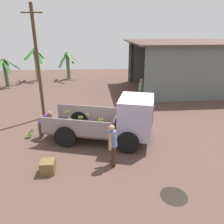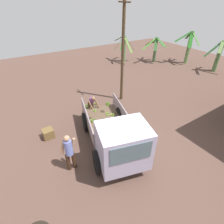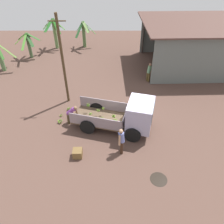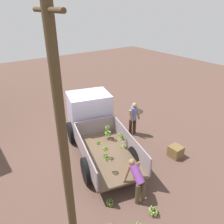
% 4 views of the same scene
% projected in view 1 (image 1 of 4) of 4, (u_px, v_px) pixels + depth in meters
% --- Properties ---
extents(ground, '(36.00, 36.00, 0.00)m').
position_uv_depth(ground, '(123.00, 138.00, 10.10)').
color(ground, brown).
extents(mud_patch_0, '(0.83, 0.83, 0.01)m').
position_uv_depth(mud_patch_0, '(174.00, 196.00, 6.61)').
color(mud_patch_0, black).
rests_on(mud_patch_0, ground).
extents(cargo_truck, '(4.96, 2.95, 2.06)m').
position_uv_depth(cargo_truck, '(124.00, 119.00, 9.44)').
color(cargo_truck, brown).
rests_on(cargo_truck, ground).
extents(warehouse_shed, '(8.85, 7.42, 3.79)m').
position_uv_depth(warehouse_shed, '(191.00, 55.00, 17.18)').
color(warehouse_shed, slate).
rests_on(warehouse_shed, ground).
extents(utility_pole, '(1.02, 0.17, 5.90)m').
position_uv_depth(utility_pole, '(38.00, 64.00, 11.28)').
color(utility_pole, '#493621').
rests_on(utility_pole, ground).
extents(banana_palm_0, '(2.31, 2.70, 2.37)m').
position_uv_depth(banana_palm_0, '(5.00, 72.00, 18.39)').
color(banana_palm_0, '#475E3B').
rests_on(banana_palm_0, ground).
extents(banana_palm_1, '(2.13, 2.50, 2.98)m').
position_uv_depth(banana_palm_1, '(36.00, 63.00, 20.64)').
color(banana_palm_1, '#66894D').
rests_on(banana_palm_1, ground).
extents(banana_palm_2, '(2.05, 2.09, 2.64)m').
position_uv_depth(banana_palm_2, '(68.00, 65.00, 21.13)').
color(banana_palm_2, '#537441').
rests_on(banana_palm_2, ground).
extents(person_foreground_visitor, '(0.37, 0.63, 1.62)m').
position_uv_depth(person_foreground_visitor, '(113.00, 143.00, 7.81)').
color(person_foreground_visitor, '#392417').
rests_on(person_foreground_visitor, ground).
extents(person_worker_loading, '(0.70, 0.65, 1.29)m').
position_uv_depth(person_worker_loading, '(44.00, 122.00, 9.89)').
color(person_worker_loading, '#4B3D25').
rests_on(person_worker_loading, ground).
extents(person_bystander_near_shed, '(0.54, 0.62, 1.54)m').
position_uv_depth(person_bystander_near_shed, '(141.00, 89.00, 14.99)').
color(person_bystander_near_shed, brown).
rests_on(person_bystander_near_shed, ground).
extents(banana_bunch_on_ground_0, '(0.31, 0.31, 0.24)m').
position_uv_depth(banana_bunch_on_ground_0, '(29.00, 135.00, 10.08)').
color(banana_bunch_on_ground_0, '#443D2C').
rests_on(banana_bunch_on_ground_0, ground).
extents(banana_bunch_on_ground_1, '(0.26, 0.26, 0.20)m').
position_uv_depth(banana_bunch_on_ground_1, '(54.00, 127.00, 10.93)').
color(banana_bunch_on_ground_1, brown).
rests_on(banana_bunch_on_ground_1, ground).
extents(banana_bunch_on_ground_2, '(0.21, 0.20, 0.15)m').
position_uv_depth(banana_bunch_on_ground_2, '(32.00, 130.00, 10.69)').
color(banana_bunch_on_ground_2, '#4D4632').
rests_on(banana_bunch_on_ground_2, ground).
extents(banana_bunch_on_ground_3, '(0.24, 0.23, 0.18)m').
position_uv_depth(banana_bunch_on_ground_3, '(43.00, 124.00, 11.33)').
color(banana_bunch_on_ground_3, brown).
rests_on(banana_bunch_on_ground_3, ground).
extents(wooden_crate_0, '(0.49, 0.49, 0.45)m').
position_uv_depth(wooden_crate_0, '(48.00, 167.00, 7.63)').
color(wooden_crate_0, brown).
rests_on(wooden_crate_0, ground).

